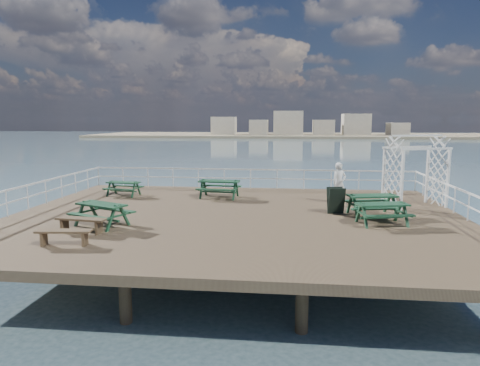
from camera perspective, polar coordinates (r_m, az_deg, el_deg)
name	(u,v)px	position (r m, az deg, el deg)	size (l,w,h in m)	color
ground	(236,219)	(17.22, -0.60, -4.77)	(18.00, 14.00, 0.30)	brown
sea_backdrop	(319,132)	(151.13, 10.46, 6.66)	(300.00, 300.00, 9.20)	#436371
railing	(241,184)	(19.54, 0.10, -0.14)	(17.77, 13.76, 1.10)	silver
picnic_table_a	(123,186)	(22.25, -15.28, -0.34)	(1.78, 1.50, 0.79)	#153922
picnic_table_b	(219,185)	(20.93, -2.79, -0.30)	(2.09, 1.74, 0.95)	#153922
picnic_table_c	(372,201)	(17.82, 17.20, -2.25)	(2.22, 1.93, 0.93)	#153922
picnic_table_d	(102,210)	(16.14, -17.98, -3.40)	(2.34, 2.15, 0.92)	#153922
picnic_table_e	(382,209)	(16.38, 18.44, -3.33)	(2.09, 1.82, 0.89)	#153922
flat_bench_near	(64,234)	(14.09, -22.41, -6.30)	(1.70, 0.58, 0.48)	brown
flat_bench_far	(81,222)	(15.43, -20.40, -4.86)	(1.80, 0.64, 0.51)	brown
trellis_arbor	(415,175)	(20.15, 22.35, 1.00)	(2.86, 2.24, 3.15)	silver
sandwich_board	(336,201)	(17.78, 12.65, -2.32)	(0.75, 0.62, 1.09)	black
person	(339,183)	(20.02, 13.09, 0.02)	(0.68, 0.45, 1.86)	silver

